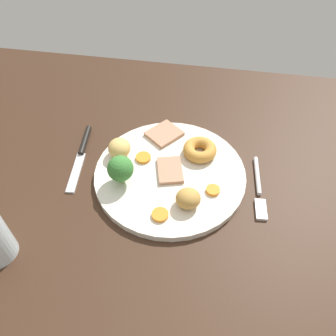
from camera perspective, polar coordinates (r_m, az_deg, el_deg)
The scene contains 13 objects.
dining_table at distance 69.13cm, azimuth 0.33°, elevation -2.36°, with size 120.00×84.00×3.60cm, color #382316.
dinner_plate at distance 67.25cm, azimuth 0.00°, elevation -0.97°, with size 29.89×29.89×1.40cm, color silver.
meat_slice_main at distance 66.49cm, azimuth 0.62°, elevation -0.29°, with size 6.70×4.74×0.80cm, color tan.
meat_slice_under at distance 73.94cm, azimuth -0.64°, elevation 5.80°, with size 6.73×5.95×0.80cm, color tan.
yorkshire_pudding at distance 69.52cm, azimuth 5.39°, elevation 3.09°, with size 6.91×6.91×2.39cm, color #C68938.
roast_potato_left at distance 69.29cm, azimuth -8.22°, elevation 3.36°, with size 4.79×4.52×3.79cm, color #D8B260.
roast_potato_right at distance 60.43cm, azimuth 3.42°, elevation -5.15°, with size 4.52×4.25×3.47cm, color #BC8C42.
carrot_coin_front at distance 60.03cm, azimuth -1.39°, elevation -7.88°, with size 2.98×2.98×0.65cm, color orange.
carrot_coin_back at distance 63.81cm, azimuth 7.60°, elevation -3.73°, with size 2.62×2.62×0.68cm, color orange.
carrot_coin_side at distance 69.04cm, azimuth -4.20°, elevation 1.76°, with size 3.09×3.09×0.63cm, color orange.
broccoli_floret at distance 63.09cm, azimuth -8.04°, elevation -0.14°, with size 4.95×4.95×6.04cm.
fork at distance 67.52cm, azimuth 15.07°, elevation -3.39°, with size 2.53×15.31×0.90cm.
knife at distance 74.19cm, azimuth -14.35°, elevation 2.72°, with size 3.75×18.54×1.20cm.
Camera 1 is at (-7.10, 43.66, 54.92)cm, focal length 36.08 mm.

